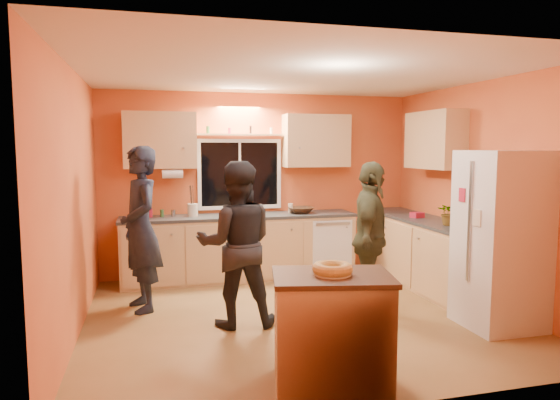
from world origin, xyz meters
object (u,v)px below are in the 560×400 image
object	(u,v)px
island	(332,329)
refrigerator	(501,240)
person_center	(236,244)
person_right	(370,238)
person_left	(141,229)

from	to	relation	value
island	refrigerator	bearing A→B (deg)	32.23
person_center	person_right	distance (m)	1.48
person_center	refrigerator	bearing A→B (deg)	171.18
person_right	person_center	bearing A→B (deg)	118.47
refrigerator	person_right	world-z (taller)	refrigerator
person_left	person_right	size ratio (longest dim) A/B	1.10
refrigerator	person_center	size ratio (longest dim) A/B	1.06
person_left	person_right	world-z (taller)	person_left
refrigerator	person_center	bearing A→B (deg)	164.80
island	person_left	bearing A→B (deg)	134.62
refrigerator	island	size ratio (longest dim) A/B	1.79
person_left	person_center	xyz separation A→B (m)	(0.95, -0.76, -0.08)
person_center	person_right	bearing A→B (deg)	-173.61
person_left	person_center	size ratio (longest dim) A/B	1.09
person_center	person_left	bearing A→B (deg)	-32.24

